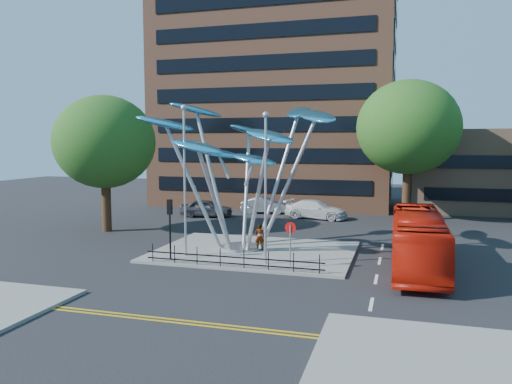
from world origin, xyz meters
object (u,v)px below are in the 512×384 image
(leaf_sculpture, at_px, (241,141))
(red_bus, at_px, (418,240))
(tree_left, at_px, (105,142))
(parked_car_mid, at_px, (265,205))
(street_lamp_right, at_px, (266,174))
(pedestrian, at_px, (260,237))
(traffic_light_island, at_px, (170,216))
(no_entry_sign_island, at_px, (290,237))
(parked_car_left, at_px, (206,208))
(tree_right, at_px, (408,128))
(parked_car_right, at_px, (316,210))
(street_lamp_left, at_px, (185,167))

(leaf_sculpture, relative_size, red_bus, 1.15)
(tree_left, relative_size, parked_car_mid, 2.25)
(street_lamp_right, bearing_deg, parked_car_mid, 105.39)
(red_bus, xyz_separation_m, pedestrian, (-9.23, 1.30, -0.57))
(street_lamp_right, bearing_deg, leaf_sculpture, 124.91)
(street_lamp_right, height_order, red_bus, street_lamp_right)
(traffic_light_island, height_order, no_entry_sign_island, traffic_light_island)
(no_entry_sign_island, height_order, parked_car_left, no_entry_sign_island)
(pedestrian, height_order, parked_car_mid, pedestrian)
(no_entry_sign_island, relative_size, parked_car_left, 0.52)
(traffic_light_island, height_order, pedestrian, traffic_light_island)
(red_bus, height_order, parked_car_left, red_bus)
(tree_right, relative_size, traffic_light_island, 3.54)
(parked_car_mid, height_order, parked_car_right, parked_car_right)
(leaf_sculpture, xyz_separation_m, street_lamp_left, (-2.43, -3.18, -1.52))
(street_lamp_left, bearing_deg, traffic_light_island, -116.57)
(tree_left, bearing_deg, parked_car_left, 62.90)
(street_lamp_right, xyz_separation_m, parked_car_left, (-9.93, 15.94, -4.29))
(red_bus, bearing_deg, tree_left, 166.29)
(tree_left, distance_m, red_bus, 23.67)
(pedestrian, xyz_separation_m, parked_car_mid, (-4.19, 16.58, -0.22))
(leaf_sculpture, bearing_deg, red_bus, -9.86)
(leaf_sculpture, distance_m, parked_car_left, 15.53)
(street_lamp_right, relative_size, pedestrian, 5.02)
(tree_left, bearing_deg, tree_right, 28.61)
(parked_car_right, bearing_deg, street_lamp_right, -169.48)
(no_entry_sign_island, distance_m, red_bus, 6.91)
(tree_left, distance_m, street_lamp_right, 16.19)
(street_lamp_right, bearing_deg, pedestrian, 111.42)
(pedestrian, relative_size, parked_car_left, 0.35)
(leaf_sculpture, height_order, parked_car_mid, leaf_sculpture)
(leaf_sculpture, distance_m, street_lamp_right, 4.83)
(tree_right, height_order, parked_car_right, tree_right)
(no_entry_sign_island, bearing_deg, pedestrian, 127.01)
(no_entry_sign_island, height_order, parked_car_right, no_entry_sign_island)
(tree_right, bearing_deg, street_lamp_left, -124.05)
(street_lamp_right, relative_size, no_entry_sign_island, 3.39)
(parked_car_left, bearing_deg, street_lamp_right, -156.53)
(street_lamp_left, xyz_separation_m, no_entry_sign_island, (6.50, -0.98, -3.54))
(traffic_light_island, distance_m, pedestrian, 5.84)
(street_lamp_left, bearing_deg, parked_car_mid, 91.27)
(tree_right, xyz_separation_m, street_lamp_right, (-7.50, -19.00, -2.94))
(tree_right, distance_m, street_lamp_left, 22.49)
(leaf_sculpture, distance_m, traffic_light_island, 6.65)
(street_lamp_left, distance_m, parked_car_right, 18.49)
(leaf_sculpture, distance_m, parked_car_mid, 17.40)
(tree_right, bearing_deg, parked_car_mid, 176.82)
(traffic_light_island, xyz_separation_m, pedestrian, (4.27, 3.64, -1.64))
(pedestrian, distance_m, parked_car_mid, 17.10)
(red_bus, distance_m, parked_car_right, 17.90)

